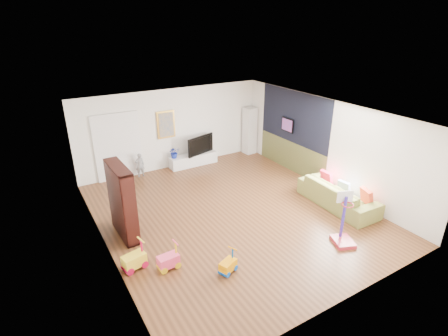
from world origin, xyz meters
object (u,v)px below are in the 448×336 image
bookshelf (122,201)px  sofa (338,195)px  media_console (193,160)px  basketball_hoop (346,220)px

bookshelf → sofa: size_ratio=0.77×
media_console → bookshelf: (-3.32, -3.03, 0.69)m
sofa → basketball_hoop: bearing=139.1°
media_console → basketball_hoop: bearing=-82.1°
bookshelf → basketball_hoop: 5.13m
sofa → basketball_hoop: (-1.24, -1.32, 0.29)m
media_console → bookshelf: size_ratio=0.96×
bookshelf → basketball_hoop: bearing=-36.7°
media_console → bookshelf: 4.54m
bookshelf → basketball_hoop: bookshelf is taller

